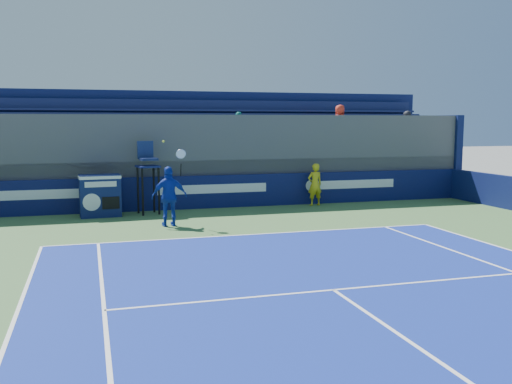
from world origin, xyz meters
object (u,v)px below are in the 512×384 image
object	(u,v)px
ball_person	(315,184)
tennis_player	(169,196)
match_clock	(100,195)
umpire_chair	(148,169)

from	to	relation	value
ball_person	tennis_player	xyz separation A→B (m)	(-5.80, -2.77, 0.11)
ball_person	match_clock	bearing A→B (deg)	-2.82
ball_person	match_clock	distance (m)	7.76
umpire_chair	ball_person	bearing A→B (deg)	2.18
match_clock	ball_person	bearing A→B (deg)	2.73
tennis_player	match_clock	bearing A→B (deg)	129.14
umpire_chair	tennis_player	xyz separation A→B (m)	(0.38, -2.54, -0.61)
ball_person	match_clock	size ratio (longest dim) A/B	1.13
umpire_chair	tennis_player	distance (m)	2.64
ball_person	umpire_chair	size ratio (longest dim) A/B	0.64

